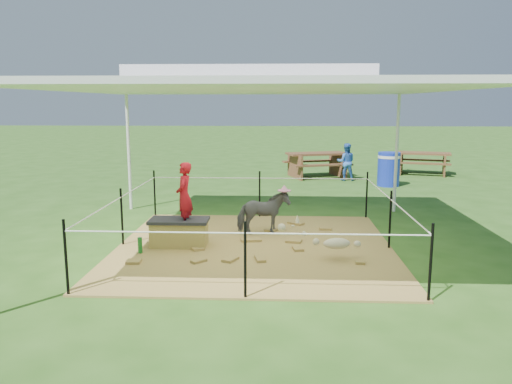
{
  "coord_description": "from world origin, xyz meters",
  "views": [
    {
      "loc": [
        0.41,
        -8.12,
        2.42
      ],
      "look_at": [
        0.0,
        0.6,
        0.85
      ],
      "focal_mm": 35.0,
      "sensor_mm": 36.0,
      "label": 1
    }
  ],
  "objects_px": {
    "picnic_table_far": "(422,163)",
    "trash_barrel": "(389,169)",
    "green_bottle": "(140,245)",
    "pony": "(263,213)",
    "picnic_table_near": "(317,165)",
    "straw_bale": "(179,234)",
    "woman": "(184,190)",
    "distant_person": "(346,162)",
    "foal": "(337,241)"
  },
  "relations": [
    {
      "from": "pony",
      "to": "straw_bale",
      "type": "bearing_deg",
      "value": 101.26
    },
    {
      "from": "foal",
      "to": "picnic_table_near",
      "type": "xyz_separation_m",
      "value": [
        0.34,
        8.9,
        0.09
      ]
    },
    {
      "from": "straw_bale",
      "to": "distant_person",
      "type": "distance_m",
      "value": 8.49
    },
    {
      "from": "green_bottle",
      "to": "distant_person",
      "type": "bearing_deg",
      "value": 61.75
    },
    {
      "from": "woman",
      "to": "trash_barrel",
      "type": "bearing_deg",
      "value": 143.45
    },
    {
      "from": "green_bottle",
      "to": "pony",
      "type": "bearing_deg",
      "value": 33.82
    },
    {
      "from": "straw_bale",
      "to": "picnic_table_near",
      "type": "relative_size",
      "value": 0.48
    },
    {
      "from": "distant_person",
      "to": "straw_bale",
      "type": "bearing_deg",
      "value": 67.28
    },
    {
      "from": "pony",
      "to": "trash_barrel",
      "type": "height_order",
      "value": "trash_barrel"
    },
    {
      "from": "foal",
      "to": "picnic_table_far",
      "type": "xyz_separation_m",
      "value": [
        4.01,
        9.76,
        0.06
      ]
    },
    {
      "from": "woman",
      "to": "picnic_table_near",
      "type": "height_order",
      "value": "woman"
    },
    {
      "from": "picnic_table_far",
      "to": "trash_barrel",
      "type": "bearing_deg",
      "value": -107.47
    },
    {
      "from": "trash_barrel",
      "to": "picnic_table_far",
      "type": "distance_m",
      "value": 3.07
    },
    {
      "from": "woman",
      "to": "picnic_table_far",
      "type": "bearing_deg",
      "value": 144.12
    },
    {
      "from": "woman",
      "to": "picnic_table_near",
      "type": "xyz_separation_m",
      "value": [
        2.81,
        8.28,
        -0.59
      ]
    },
    {
      "from": "trash_barrel",
      "to": "picnic_table_far",
      "type": "relative_size",
      "value": 0.55
    },
    {
      "from": "straw_bale",
      "to": "trash_barrel",
      "type": "bearing_deg",
      "value": 53.38
    },
    {
      "from": "trash_barrel",
      "to": "green_bottle",
      "type": "bearing_deg",
      "value": -127.73
    },
    {
      "from": "foal",
      "to": "trash_barrel",
      "type": "xyz_separation_m",
      "value": [
        2.32,
        7.2,
        0.18
      ]
    },
    {
      "from": "straw_bale",
      "to": "foal",
      "type": "relative_size",
      "value": 0.91
    },
    {
      "from": "foal",
      "to": "picnic_table_near",
      "type": "height_order",
      "value": "picnic_table_near"
    },
    {
      "from": "straw_bale",
      "to": "trash_barrel",
      "type": "xyz_separation_m",
      "value": [
        4.89,
        6.58,
        0.26
      ]
    },
    {
      "from": "straw_bale",
      "to": "woman",
      "type": "distance_m",
      "value": 0.77
    },
    {
      "from": "straw_bale",
      "to": "pony",
      "type": "distance_m",
      "value": 1.64
    },
    {
      "from": "foal",
      "to": "picnic_table_far",
      "type": "distance_m",
      "value": 10.55
    },
    {
      "from": "picnic_table_far",
      "to": "picnic_table_near",
      "type": "bearing_deg",
      "value": -150.84
    },
    {
      "from": "foal",
      "to": "picnic_table_far",
      "type": "relative_size",
      "value": 0.57
    },
    {
      "from": "trash_barrel",
      "to": "picnic_table_near",
      "type": "relative_size",
      "value": 0.51
    },
    {
      "from": "trash_barrel",
      "to": "picnic_table_far",
      "type": "bearing_deg",
      "value": 56.41
    },
    {
      "from": "trash_barrel",
      "to": "picnic_table_near",
      "type": "xyz_separation_m",
      "value": [
        -1.97,
        1.7,
        -0.09
      ]
    },
    {
      "from": "woman",
      "to": "trash_barrel",
      "type": "xyz_separation_m",
      "value": [
        4.79,
        6.58,
        -0.5
      ]
    },
    {
      "from": "picnic_table_near",
      "to": "distant_person",
      "type": "xyz_separation_m",
      "value": [
        0.86,
        -0.68,
        0.18
      ]
    },
    {
      "from": "straw_bale",
      "to": "woman",
      "type": "relative_size",
      "value": 0.83
    },
    {
      "from": "pony",
      "to": "trash_barrel",
      "type": "relative_size",
      "value": 0.95
    },
    {
      "from": "pony",
      "to": "distant_person",
      "type": "distance_m",
      "value": 7.16
    },
    {
      "from": "pony",
      "to": "picnic_table_near",
      "type": "height_order",
      "value": "pony"
    },
    {
      "from": "woman",
      "to": "green_bottle",
      "type": "height_order",
      "value": "woman"
    },
    {
      "from": "foal",
      "to": "picnic_table_far",
      "type": "height_order",
      "value": "picnic_table_far"
    },
    {
      "from": "foal",
      "to": "pony",
      "type": "bearing_deg",
      "value": 119.47
    },
    {
      "from": "woman",
      "to": "distant_person",
      "type": "xyz_separation_m",
      "value": [
        3.68,
        7.6,
        -0.41
      ]
    },
    {
      "from": "picnic_table_near",
      "to": "distant_person",
      "type": "distance_m",
      "value": 1.11
    },
    {
      "from": "straw_bale",
      "to": "picnic_table_far",
      "type": "height_order",
      "value": "picnic_table_far"
    },
    {
      "from": "pony",
      "to": "foal",
      "type": "bearing_deg",
      "value": -161.36
    },
    {
      "from": "woman",
      "to": "trash_barrel",
      "type": "distance_m",
      "value": 8.15
    },
    {
      "from": "woman",
      "to": "foal",
      "type": "relative_size",
      "value": 1.09
    },
    {
      "from": "foal",
      "to": "distant_person",
      "type": "xyz_separation_m",
      "value": [
        1.2,
        8.22,
        0.27
      ]
    },
    {
      "from": "straw_bale",
      "to": "distant_person",
      "type": "relative_size",
      "value": 0.79
    },
    {
      "from": "straw_bale",
      "to": "distant_person",
      "type": "xyz_separation_m",
      "value": [
        3.78,
        7.6,
        0.35
      ]
    },
    {
      "from": "straw_bale",
      "to": "foal",
      "type": "height_order",
      "value": "foal"
    },
    {
      "from": "foal",
      "to": "green_bottle",
      "type": "bearing_deg",
      "value": 167.47
    }
  ]
}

